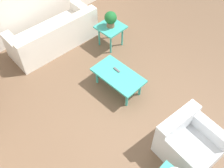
{
  "coord_description": "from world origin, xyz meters",
  "views": [
    {
      "loc": [
        -1.97,
        2.41,
        4.15
      ],
      "look_at": [
        0.16,
        0.26,
        0.55
      ],
      "focal_mm": 42.0,
      "sensor_mm": 36.0,
      "label": 1
    }
  ],
  "objects_px": {
    "sofa": "(54,36)",
    "coffee_table": "(118,76)",
    "armchair": "(188,143)",
    "side_table_plant": "(111,29)",
    "potted_plant": "(111,19)"
  },
  "relations": [
    {
      "from": "sofa",
      "to": "side_table_plant",
      "type": "bearing_deg",
      "value": 139.33
    },
    {
      "from": "potted_plant",
      "to": "armchair",
      "type": "bearing_deg",
      "value": 159.56
    },
    {
      "from": "coffee_table",
      "to": "side_table_plant",
      "type": "bearing_deg",
      "value": -38.84
    },
    {
      "from": "armchair",
      "to": "coffee_table",
      "type": "xyz_separation_m",
      "value": [
        1.76,
        -0.21,
        0.07
      ]
    },
    {
      "from": "armchair",
      "to": "side_table_plant",
      "type": "bearing_deg",
      "value": 75.93
    },
    {
      "from": "armchair",
      "to": "coffee_table",
      "type": "bearing_deg",
      "value": 89.72
    },
    {
      "from": "sofa",
      "to": "side_table_plant",
      "type": "height_order",
      "value": "sofa"
    },
    {
      "from": "armchair",
      "to": "coffee_table",
      "type": "height_order",
      "value": "armchair"
    },
    {
      "from": "sofa",
      "to": "potted_plant",
      "type": "distance_m",
      "value": 1.36
    },
    {
      "from": "potted_plant",
      "to": "coffee_table",
      "type": "bearing_deg",
      "value": 141.16
    },
    {
      "from": "armchair",
      "to": "side_table_plant",
      "type": "distance_m",
      "value": 2.99
    },
    {
      "from": "sofa",
      "to": "armchair",
      "type": "distance_m",
      "value": 3.7
    },
    {
      "from": "sofa",
      "to": "coffee_table",
      "type": "bearing_deg",
      "value": 95.82
    },
    {
      "from": "coffee_table",
      "to": "potted_plant",
      "type": "height_order",
      "value": "potted_plant"
    },
    {
      "from": "side_table_plant",
      "to": "potted_plant",
      "type": "distance_m",
      "value": 0.29
    }
  ]
}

